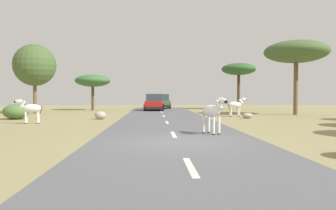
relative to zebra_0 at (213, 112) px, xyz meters
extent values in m
plane|color=#8E8456|center=(-1.55, -2.11, -0.96)|extent=(90.00, 90.00, 0.00)
cube|color=#56595B|center=(-1.59, -2.11, -0.93)|extent=(6.00, 64.00, 0.05)
cube|color=silver|center=(-1.59, -6.11, -0.91)|extent=(0.16, 2.00, 0.01)
cube|color=silver|center=(-1.59, -0.11, -0.91)|extent=(0.16, 2.00, 0.01)
cube|color=silver|center=(-1.59, 5.89, -0.91)|extent=(0.16, 2.00, 0.01)
cube|color=silver|center=(-1.59, 11.89, -0.91)|extent=(0.16, 2.00, 0.01)
cube|color=silver|center=(-1.59, 17.89, -0.91)|extent=(0.16, 2.00, 0.01)
cube|color=silver|center=(-1.59, 23.89, -0.91)|extent=(0.16, 2.00, 0.01)
ellipsoid|color=silver|center=(-0.04, 0.08, 0.02)|extent=(0.84, 1.13, 0.50)
cylinder|color=silver|center=(-0.01, -0.29, -0.55)|extent=(0.14, 0.14, 0.72)
cylinder|color=#28231E|center=(-0.01, -0.29, -0.89)|extent=(0.16, 0.16, 0.05)
cylinder|color=silver|center=(0.23, -0.17, -0.55)|extent=(0.14, 0.14, 0.72)
cylinder|color=#28231E|center=(0.23, -0.17, -0.89)|extent=(0.16, 0.16, 0.05)
cylinder|color=silver|center=(-0.31, 0.33, -0.55)|extent=(0.14, 0.14, 0.72)
cylinder|color=#28231E|center=(-0.31, 0.33, -0.89)|extent=(0.16, 0.16, 0.05)
cylinder|color=silver|center=(-0.07, 0.45, -0.55)|extent=(0.14, 0.14, 0.72)
cylinder|color=#28231E|center=(-0.07, 0.45, -0.89)|extent=(0.16, 0.16, 0.05)
cylinder|color=silver|center=(0.18, -0.37, 0.28)|extent=(0.34, 0.42, 0.42)
cube|color=black|center=(0.18, -0.37, 0.36)|extent=(0.19, 0.33, 0.29)
ellipsoid|color=silver|center=(0.29, -0.59, 0.43)|extent=(0.38, 0.50, 0.23)
ellipsoid|color=black|center=(0.38, -0.76, 0.42)|extent=(0.19, 0.20, 0.14)
cone|color=silver|center=(0.18, -0.52, 0.55)|extent=(0.12, 0.12, 0.13)
cone|color=silver|center=(0.30, -0.46, 0.55)|extent=(0.12, 0.12, 0.13)
cylinder|color=black|center=(-0.27, 0.55, -0.08)|extent=(0.10, 0.15, 0.43)
ellipsoid|color=silver|center=(-9.31, 5.94, -0.08)|extent=(1.05, 0.54, 0.47)
cylinder|color=silver|center=(-9.66, 6.02, -0.62)|extent=(0.11, 0.11, 0.68)
cylinder|color=#28231E|center=(-9.66, 6.02, -0.94)|extent=(0.13, 0.13, 0.05)
cylinder|color=silver|center=(-9.62, 5.76, -0.62)|extent=(0.11, 0.11, 0.68)
cylinder|color=#28231E|center=(-9.62, 5.76, -0.94)|extent=(0.13, 0.13, 0.05)
cylinder|color=silver|center=(-9.01, 6.11, -0.62)|extent=(0.11, 0.11, 0.68)
cylinder|color=#28231E|center=(-9.01, 6.11, -0.94)|extent=(0.13, 0.13, 0.05)
cylinder|color=silver|center=(-8.97, 5.86, -0.62)|extent=(0.11, 0.11, 0.68)
cylinder|color=#28231E|center=(-8.97, 5.86, -0.94)|extent=(0.13, 0.13, 0.05)
cylinder|color=silver|center=(-9.79, 5.87, 0.17)|extent=(0.38, 0.23, 0.40)
cube|color=black|center=(-9.79, 5.87, 0.25)|extent=(0.33, 0.08, 0.28)
ellipsoid|color=silver|center=(-10.02, 5.83, 0.32)|extent=(0.46, 0.24, 0.22)
ellipsoid|color=black|center=(-10.20, 5.81, 0.30)|extent=(0.17, 0.15, 0.13)
cone|color=silver|center=(-9.92, 5.91, 0.43)|extent=(0.09, 0.09, 0.13)
cone|color=silver|center=(-9.91, 5.79, 0.43)|extent=(0.09, 0.09, 0.13)
cylinder|color=black|center=(-8.82, 6.01, -0.17)|extent=(0.14, 0.06, 0.41)
ellipsoid|color=silver|center=(3.89, 11.91, -0.05)|extent=(1.07, 0.54, 0.49)
cylinder|color=silver|center=(4.24, 11.82, -0.61)|extent=(0.12, 0.12, 0.70)
cylinder|color=#28231E|center=(4.24, 11.82, -0.94)|extent=(0.13, 0.13, 0.05)
cylinder|color=silver|center=(4.20, 12.08, -0.61)|extent=(0.12, 0.12, 0.70)
cylinder|color=#28231E|center=(4.20, 12.08, -0.94)|extent=(0.13, 0.13, 0.05)
cylinder|color=silver|center=(3.57, 11.74, -0.61)|extent=(0.12, 0.12, 0.70)
cylinder|color=#28231E|center=(3.57, 11.74, -0.94)|extent=(0.13, 0.13, 0.05)
cylinder|color=silver|center=(3.53, 12.00, -0.61)|extent=(0.12, 0.12, 0.70)
cylinder|color=#28231E|center=(3.53, 12.00, -0.94)|extent=(0.13, 0.13, 0.05)
cylinder|color=silver|center=(4.37, 11.97, 0.20)|extent=(0.39, 0.23, 0.41)
cube|color=black|center=(4.37, 11.97, 0.28)|extent=(0.34, 0.08, 0.28)
ellipsoid|color=silver|center=(4.61, 12.01, 0.35)|extent=(0.47, 0.24, 0.22)
ellipsoid|color=black|center=(4.79, 12.03, 0.34)|extent=(0.17, 0.15, 0.13)
cone|color=silver|center=(4.51, 11.93, 0.46)|extent=(0.09, 0.09, 0.13)
cone|color=silver|center=(4.49, 12.06, 0.46)|extent=(0.09, 0.09, 0.13)
cylinder|color=black|center=(3.38, 11.84, -0.14)|extent=(0.15, 0.06, 0.42)
cube|color=red|center=(-2.28, 21.86, -0.33)|extent=(1.99, 4.28, 0.80)
cube|color=#334751|center=(-2.27, 22.06, 0.45)|extent=(1.74, 2.27, 0.76)
cube|color=black|center=(-2.38, 19.70, -0.60)|extent=(1.72, 0.24, 0.24)
cylinder|color=black|center=(-3.24, 20.55, -0.57)|extent=(0.25, 0.69, 0.68)
cylinder|color=black|center=(-1.44, 20.47, -0.57)|extent=(0.25, 0.69, 0.68)
cylinder|color=black|center=(-3.11, 23.25, -0.57)|extent=(0.25, 0.69, 0.68)
cylinder|color=black|center=(-1.32, 23.16, -0.57)|extent=(0.25, 0.69, 0.68)
cube|color=#476B38|center=(-1.31, 27.78, -0.33)|extent=(1.94, 4.26, 0.80)
cube|color=#334751|center=(-1.32, 27.98, 0.45)|extent=(1.71, 2.25, 0.76)
cube|color=black|center=(-1.24, 25.62, -0.60)|extent=(1.71, 0.22, 0.24)
cylinder|color=black|center=(-2.17, 26.40, -0.57)|extent=(0.24, 0.69, 0.68)
cylinder|color=black|center=(-0.37, 26.46, -0.57)|extent=(0.24, 0.69, 0.68)
cylinder|color=black|center=(-2.26, 29.10, -0.57)|extent=(0.24, 0.69, 0.68)
cylinder|color=black|center=(-0.46, 29.16, -0.57)|extent=(0.24, 0.69, 0.68)
cylinder|color=#4C3823|center=(7.62, 25.05, 1.05)|extent=(0.35, 0.35, 4.01)
ellipsoid|color=#2D5628|center=(7.62, 25.05, 3.75)|extent=(3.99, 3.99, 1.40)
cylinder|color=brown|center=(-9.04, 23.47, 0.33)|extent=(0.31, 0.31, 2.59)
ellipsoid|color=#386633|center=(-9.04, 23.47, 2.29)|extent=(3.81, 3.81, 1.34)
cylinder|color=brown|center=(-12.95, 16.76, 0.46)|extent=(0.32, 0.32, 2.84)
sphere|color=#425B2D|center=(-12.95, 16.76, 3.37)|extent=(3.72, 3.72, 3.72)
cylinder|color=brown|center=(9.45, 13.70, 1.21)|extent=(0.36, 0.36, 4.33)
ellipsoid|color=#425B2D|center=(9.45, 13.70, 4.28)|extent=(5.22, 5.22, 1.83)
ellipsoid|color=#4C7038|center=(-11.72, 9.63, -0.44)|extent=(1.72, 1.55, 1.03)
ellipsoid|color=#A89E8C|center=(4.28, 9.85, -0.77)|extent=(0.73, 0.64, 0.38)
ellipsoid|color=#A89E8C|center=(-5.98, 9.27, -0.69)|extent=(0.77, 0.68, 0.55)
camera|label=1|loc=(-2.41, -13.24, 0.65)|focal=35.33mm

